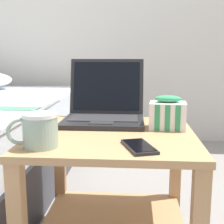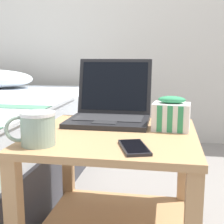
# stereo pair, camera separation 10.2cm
# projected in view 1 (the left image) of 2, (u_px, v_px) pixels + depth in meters

# --- Properties ---
(bedside_table) EXTENTS (0.56, 0.56, 0.47)m
(bedside_table) POSITION_uv_depth(u_px,v_px,m) (113.00, 178.00, 1.10)
(bedside_table) COLOR tan
(bedside_table) RESTS_ON ground_plane
(laptop) EXTENTS (0.31, 0.30, 0.25)m
(laptop) POSITION_uv_depth(u_px,v_px,m) (104.00, 109.00, 1.25)
(laptop) COLOR black
(laptop) RESTS_ON bedside_table
(mug_front_left) EXTENTS (0.14, 0.10, 0.10)m
(mug_front_left) POSITION_uv_depth(u_px,v_px,m) (39.00, 129.00, 0.89)
(mug_front_left) COLOR #8CA593
(mug_front_left) RESTS_ON bedside_table
(snack_bag) EXTENTS (0.14, 0.11, 0.12)m
(snack_bag) POSITION_uv_depth(u_px,v_px,m) (168.00, 114.00, 1.12)
(snack_bag) COLOR white
(snack_bag) RESTS_ON bedside_table
(cell_phone) EXTENTS (0.11, 0.16, 0.01)m
(cell_phone) POSITION_uv_depth(u_px,v_px,m) (139.00, 147.00, 0.89)
(cell_phone) COLOR black
(cell_phone) RESTS_ON bedside_table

